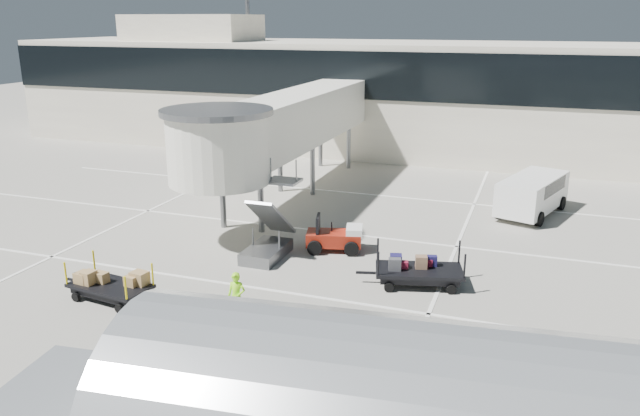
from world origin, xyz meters
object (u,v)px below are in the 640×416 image
at_px(box_cart_near, 246,353).
at_px(belt_loader, 210,140).
at_px(baggage_tug, 335,238).
at_px(ground_worker, 237,297).
at_px(minivan, 533,191).
at_px(box_cart_far, 113,286).
at_px(suitcase_cart, 418,272).

xyz_separation_m(box_cart_near, belt_loader, (-16.35, 27.24, 0.26)).
relative_size(baggage_tug, ground_worker, 1.53).
xyz_separation_m(ground_worker, minivan, (8.93, 15.91, 0.32)).
bearing_deg(ground_worker, baggage_tug, 75.15).
relative_size(box_cart_far, minivan, 0.67).
bearing_deg(belt_loader, box_cart_far, -60.86).
bearing_deg(box_cart_near, belt_loader, 96.46).
bearing_deg(minivan, box_cart_far, -112.88).
xyz_separation_m(baggage_tug, minivan, (7.90, 8.54, 0.60)).
relative_size(box_cart_near, belt_loader, 0.81).
bearing_deg(suitcase_cart, box_cart_near, -129.63).
height_order(baggage_tug, belt_loader, belt_loader).
relative_size(suitcase_cart, ground_worker, 2.41).
height_order(box_cart_near, minivan, minivan).
bearing_deg(box_cart_near, box_cart_far, 133.70).
bearing_deg(minivan, baggage_tug, -114.86).
height_order(minivan, belt_loader, belt_loader).
bearing_deg(box_cart_near, minivan, 44.13).
bearing_deg(suitcase_cart, box_cart_far, -168.55).
bearing_deg(ground_worker, suitcase_cart, 36.83).
relative_size(baggage_tug, box_cart_far, 0.70).
bearing_deg(baggage_tug, ground_worker, -112.63).
bearing_deg(box_cart_far, minivan, 56.56).
distance_m(baggage_tug, ground_worker, 7.44).
bearing_deg(baggage_tug, box_cart_far, -143.02).
bearing_deg(minivan, suitcase_cart, -91.18).
height_order(baggage_tug, ground_worker, ground_worker).
height_order(suitcase_cart, minivan, minivan).
distance_m(box_cart_near, box_cart_far, 7.02).
distance_m(minivan, belt_loader, 25.15).
xyz_separation_m(minivan, belt_loader, (-23.62, 8.65, -0.36)).
distance_m(baggage_tug, minivan, 11.65).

